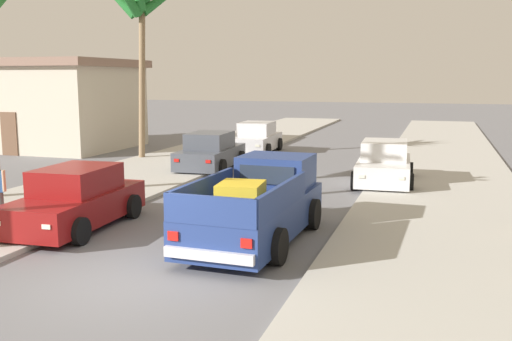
% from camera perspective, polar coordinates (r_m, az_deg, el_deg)
% --- Properties ---
extents(ground_plane, '(160.00, 160.00, 0.00)m').
position_cam_1_polar(ground_plane, '(11.04, -12.40, -10.73)').
color(ground_plane, slate).
extents(sidewalk_left, '(5.01, 60.00, 0.12)m').
position_cam_1_polar(sidewalk_left, '(23.88, -9.61, 0.24)').
color(sidewalk_left, '#B2AFA8').
rests_on(sidewalk_left, ground).
extents(sidewalk_right, '(5.01, 60.00, 0.12)m').
position_cam_1_polar(sidewalk_right, '(21.26, 18.16, -1.19)').
color(sidewalk_right, '#B2AFA8').
rests_on(sidewalk_right, ground).
extents(curb_left, '(0.16, 60.00, 0.10)m').
position_cam_1_polar(curb_left, '(23.40, -7.20, 0.09)').
color(curb_left, silver).
rests_on(curb_left, ground).
extents(curb_right, '(0.16, 60.00, 0.10)m').
position_cam_1_polar(curb_right, '(21.28, 15.18, -1.07)').
color(curb_right, silver).
rests_on(curb_right, ground).
extents(pickup_truck, '(2.34, 5.27, 1.80)m').
position_cam_1_polar(pickup_truck, '(13.29, 0.20, -3.55)').
color(pickup_truck, navy).
rests_on(pickup_truck, ground).
extents(car_left_near, '(2.19, 4.33, 1.54)m').
position_cam_1_polar(car_left_near, '(23.54, -4.54, 1.82)').
color(car_left_near, '#474C56').
rests_on(car_left_near, ground).
extents(car_right_near, '(2.19, 4.33, 1.54)m').
position_cam_1_polar(car_right_near, '(15.01, -17.46, -2.81)').
color(car_right_near, maroon).
rests_on(car_right_near, ground).
extents(car_left_mid, '(2.19, 4.33, 1.54)m').
position_cam_1_polar(car_left_mid, '(28.80, 0.04, 3.19)').
color(car_left_mid, silver).
rests_on(car_left_mid, ground).
extents(car_right_mid, '(2.19, 4.33, 1.54)m').
position_cam_1_polar(car_right_mid, '(20.70, 12.61, 0.61)').
color(car_right_mid, silver).
rests_on(car_right_mid, ground).
extents(palm_tree_right_fore, '(3.37, 3.93, 7.98)m').
position_cam_1_polar(palm_tree_right_fore, '(27.13, -11.48, 15.53)').
color(palm_tree_right_fore, '#846B4C').
rests_on(palm_tree_right_fore, ground).
extents(roadside_house, '(8.44, 7.01, 4.68)m').
position_cam_1_polar(roadside_house, '(32.64, -19.70, 6.27)').
color(roadside_house, beige).
rests_on(roadside_house, ground).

